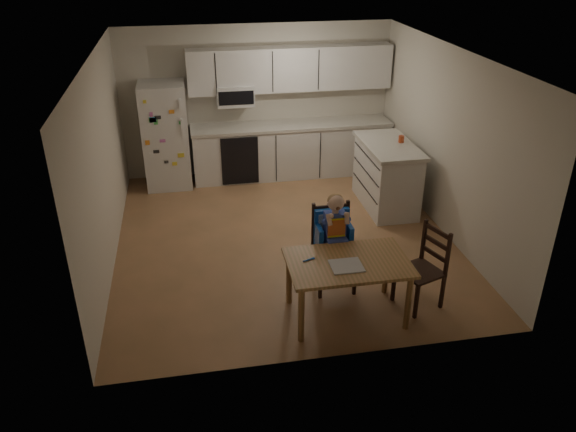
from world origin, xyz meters
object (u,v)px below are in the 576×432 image
(refrigerator, at_px, (166,136))
(kitchen_island, at_px, (386,175))
(red_cup, at_px, (401,139))
(chair_side, at_px, (427,261))
(dining_table, at_px, (348,269))
(chair_booster, at_px, (334,231))

(refrigerator, height_order, kitchen_island, refrigerator)
(refrigerator, relative_size, red_cup, 16.50)
(refrigerator, relative_size, kitchen_island, 1.25)
(refrigerator, relative_size, chair_side, 1.79)
(kitchen_island, xyz_separation_m, red_cup, (0.19, 0.03, 0.55))
(red_cup, distance_m, dining_table, 3.05)
(red_cup, bearing_deg, refrigerator, 157.80)
(refrigerator, xyz_separation_m, chair_booster, (1.92, -3.39, -0.12))
(kitchen_island, bearing_deg, chair_booster, -124.46)
(refrigerator, xyz_separation_m, dining_table, (1.92, -4.01, -0.25))
(kitchen_island, relative_size, red_cup, 13.24)
(kitchen_island, distance_m, red_cup, 0.58)
(refrigerator, distance_m, dining_table, 4.45)
(red_cup, bearing_deg, kitchen_island, -171.88)
(chair_side, bearing_deg, kitchen_island, 151.37)
(refrigerator, distance_m, chair_side, 4.87)
(refrigerator, height_order, chair_booster, refrigerator)
(red_cup, distance_m, chair_booster, 2.53)
(chair_booster, height_order, chair_side, chair_booster)
(kitchen_island, height_order, red_cup, red_cup)
(refrigerator, bearing_deg, chair_side, -53.98)
(red_cup, xyz_separation_m, chair_side, (-0.59, -2.52, -0.52))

